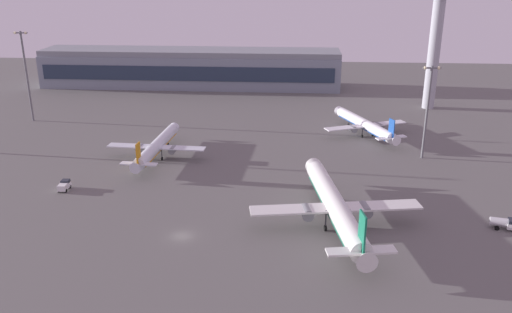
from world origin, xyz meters
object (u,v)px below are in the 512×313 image
object	(u,v)px
control_tower	(436,32)
airplane_near_gate	(157,146)
apron_light_east	(26,72)
apron_light_central	(428,107)
airplane_taxiway_distant	(335,206)
fuel_truck	(507,223)
baggage_tractor	(64,185)
airplane_mid_apron	(365,125)

from	to	relation	value
control_tower	airplane_near_gate	size ratio (longest dim) A/B	1.38
apron_light_east	apron_light_central	bearing A→B (deg)	-12.74
airplane_taxiway_distant	fuel_truck	bearing A→B (deg)	-8.31
apron_light_east	apron_light_central	distance (m)	131.11
airplane_taxiway_distant	baggage_tractor	size ratio (longest dim) A/B	10.91
airplane_taxiway_distant	baggage_tractor	world-z (taller)	airplane_taxiway_distant
airplane_taxiway_distant	airplane_near_gate	size ratio (longest dim) A/B	1.27
fuel_truck	apron_light_central	world-z (taller)	apron_light_central
airplane_near_gate	control_tower	bearing A→B (deg)	38.31
apron_light_central	fuel_truck	bearing A→B (deg)	-79.49
baggage_tractor	apron_light_central	size ratio (longest dim) A/B	0.16
baggage_tractor	airplane_near_gate	bearing A→B (deg)	52.80
control_tower	airplane_taxiway_distant	xyz separation A→B (m)	(-42.23, -100.32, -23.89)
airplane_mid_apron	apron_light_central	world-z (taller)	apron_light_central
apron_light_east	fuel_truck	bearing A→B (deg)	-27.79
airplane_mid_apron	baggage_tractor	distance (m)	92.56
airplane_near_gate	airplane_mid_apron	xyz separation A→B (m)	(61.25, 25.57, 0.01)
fuel_truck	apron_light_central	xyz separation A→B (m)	(-7.91, 42.62, 13.58)
apron_light_central	airplane_taxiway_distant	bearing A→B (deg)	-122.42
airplane_taxiway_distant	airplane_mid_apron	bearing A→B (deg)	68.09
control_tower	airplane_near_gate	distance (m)	111.93
airplane_mid_apron	apron_light_east	xyz separation A→B (m)	(-114.17, 8.76, 13.86)
airplane_taxiway_distant	apron_light_east	xyz separation A→B (m)	(-100.28, 72.32, 12.90)
airplane_near_gate	baggage_tractor	size ratio (longest dim) A/B	8.56
airplane_mid_apron	fuel_truck	distance (m)	66.42
control_tower	airplane_mid_apron	size ratio (longest dim) A/B	1.45
fuel_truck	airplane_taxiway_distant	bearing A→B (deg)	-76.36
fuel_truck	airplane_mid_apron	bearing A→B (deg)	-148.66
apron_light_east	apron_light_central	world-z (taller)	apron_light_east
airplane_taxiway_distant	airplane_mid_apron	xyz separation A→B (m)	(13.89, 63.57, -0.97)
airplane_mid_apron	baggage_tractor	bearing A→B (deg)	-171.01
fuel_truck	control_tower	bearing A→B (deg)	-171.52
apron_light_east	airplane_taxiway_distant	bearing A→B (deg)	-35.80
airplane_mid_apron	apron_light_east	world-z (taller)	apron_light_east
airplane_taxiway_distant	airplane_near_gate	world-z (taller)	airplane_taxiway_distant
airplane_mid_apron	baggage_tractor	xyz separation A→B (m)	(-78.12, -49.59, -2.32)
fuel_truck	apron_light_east	distance (m)	154.29
control_tower	airplane_taxiway_distant	size ratio (longest dim) A/B	1.08
control_tower	apron_light_central	world-z (taller)	control_tower
airplane_mid_apron	apron_light_east	bearing A→B (deg)	152.19
fuel_truck	apron_light_east	xyz separation A→B (m)	(-135.76, 71.53, 16.00)
airplane_mid_apron	fuel_truck	world-z (taller)	airplane_mid_apron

